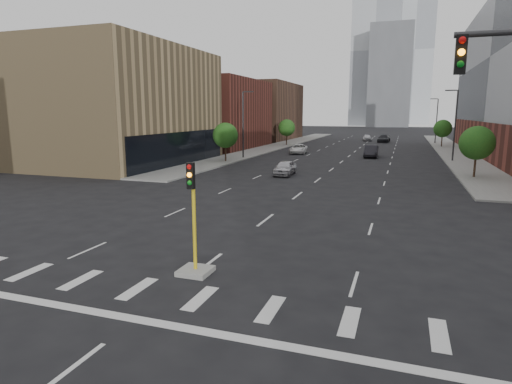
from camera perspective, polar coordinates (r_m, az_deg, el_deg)
The scene contains 21 objects.
sidewalk_left_far at distance 82.60m, azimuth 3.23°, elevation 6.24°, with size 5.00×92.00×0.15m, color gray.
sidewalk_right_far at distance 79.86m, azimuth 24.50°, elevation 5.17°, with size 5.00×92.00×0.15m, color gray.
building_left_mid at distance 57.17m, azimuth -18.99°, elevation 10.75°, with size 20.00×24.00×14.00m, color tan.
building_left_far_a at distance 79.36m, azimuth -7.21°, elevation 10.28°, with size 20.00×22.00×12.00m, color brown.
building_left_far_b at distance 103.34m, azimuth -0.75°, elevation 10.67°, with size 20.00×24.00×13.00m, color brown.
tower_left at distance 227.61m, azimuth 15.71°, elevation 17.40°, with size 22.00×22.00×70.00m, color #B2B7BC.
tower_right at distance 267.42m, azimuth 20.35°, elevation 17.14°, with size 20.00×20.00×80.00m, color #B2B7BC.
tower_mid at distance 206.00m, azimuth 17.46°, elevation 14.44°, with size 18.00×18.00×44.00m, color slate.
median_traffic_signal at distance 16.88m, azimuth -8.19°, elevation -7.66°, with size 1.20×1.20×4.40m.
streetlight_right_a at distance 60.57m, azimuth 24.97°, elevation 8.41°, with size 1.60×0.22×9.07m.
streetlight_right_b at distance 95.45m, azimuth 22.90°, elevation 8.98°, with size 1.60×0.22×9.07m.
streetlight_left at distance 59.07m, azimuth -1.67°, elevation 9.35°, with size 1.60×0.22×9.07m.
tree_left_near at distance 54.71m, azimuth -4.10°, elevation 7.54°, with size 3.20×3.20×4.85m.
tree_left_far at distance 83.12m, azimuth 4.11°, elevation 8.55°, with size 3.20×3.20×4.85m.
tree_right_near at distance 45.82m, azimuth 27.38°, elevation 5.83°, with size 3.20×3.20×4.85m.
tree_right_far at distance 85.56m, azimuth 23.64°, elevation 7.76°, with size 3.20×3.20×4.85m.
car_near_left at distance 43.34m, azimuth 3.88°, elevation 3.24°, with size 1.75×4.34×1.48m, color #BBBABF.
car_mid_right at distance 63.01m, azimuth 15.11°, elevation 5.27°, with size 1.79×5.14×1.69m, color black.
car_far_left at distance 66.77m, azimuth 5.70°, elevation 5.74°, with size 2.38×5.16×1.43m, color white.
car_deep_right at distance 95.48m, azimuth 16.68°, elevation 6.83°, with size 2.23×5.49×1.59m, color black.
car_distant at distance 99.43m, azimuth 14.60°, elevation 7.02°, with size 1.75×4.35×1.48m, color silver.
Camera 1 is at (7.42, -5.26, 6.20)m, focal length 30.00 mm.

